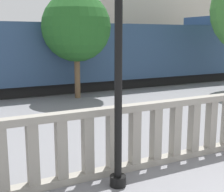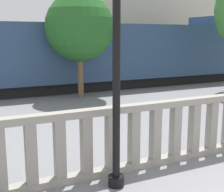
% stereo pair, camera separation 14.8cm
% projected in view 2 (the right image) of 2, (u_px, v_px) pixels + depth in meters
% --- Properties ---
extents(balustrade, '(17.91, 0.24, 1.42)m').
position_uv_depth(balustrade, '(175.00, 131.00, 7.03)').
color(balustrade, gray).
rests_on(balustrade, ground).
extents(lamppost, '(0.31, 0.31, 5.69)m').
position_uv_depth(lamppost, '(117.00, 29.00, 5.40)').
color(lamppost, black).
rests_on(lamppost, ground).
extents(train_near, '(28.05, 3.19, 4.04)m').
position_uv_depth(train_near, '(33.00, 57.00, 15.54)').
color(train_near, black).
rests_on(train_near, ground).
extents(train_far, '(25.71, 2.62, 4.37)m').
position_uv_depth(train_far, '(75.00, 46.00, 27.83)').
color(train_far, black).
rests_on(train_far, ground).
extents(tree_right, '(3.08, 3.08, 4.75)m').
position_uv_depth(tree_right, '(80.00, 27.00, 13.89)').
color(tree_right, brown).
rests_on(tree_right, ground).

